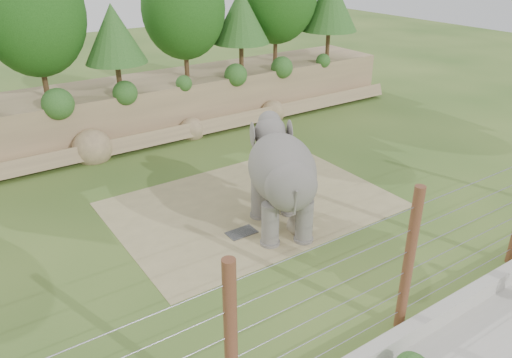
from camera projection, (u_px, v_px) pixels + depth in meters
ground at (291, 246)px, 16.15m from camera, size 90.00×90.00×0.00m
back_embankment at (142, 54)px, 24.17m from camera, size 30.00×5.52×8.77m
dirt_patch at (252, 204)px, 18.63m from camera, size 10.00×7.00×0.02m
drain_grate at (242, 232)px, 16.80m from camera, size 1.00×0.60×0.03m
elephant at (281, 183)px, 16.38m from camera, size 3.39×4.67×3.47m
stone_ball at (296, 225)px, 16.63m from camera, size 0.67×0.67×0.67m
retaining_wall at (415, 329)px, 12.32m from camera, size 26.00×0.35×0.50m
barrier_fence at (409, 261)px, 11.93m from camera, size 20.26×0.26×4.00m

